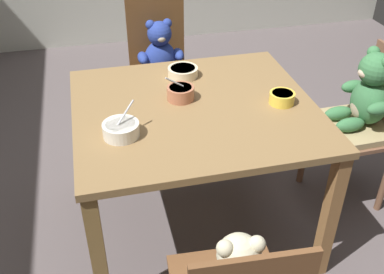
{
  "coord_description": "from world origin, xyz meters",
  "views": [
    {
      "loc": [
        -0.41,
        -1.68,
        1.72
      ],
      "look_at": [
        0.0,
        0.05,
        0.51
      ],
      "focal_mm": 42.65,
      "sensor_mm": 36.0,
      "label": 1
    }
  ],
  "objects_px": {
    "dining_table": "(195,124)",
    "teddy_chair_far_center": "(161,62)",
    "porridge_bowl_white_near_left": "(121,129)",
    "porridge_bowl_cream_far_center": "(183,72)",
    "porridge_bowl_yellow_near_right": "(282,98)",
    "porridge_bowl_terracotta_center": "(181,93)",
    "teddy_chair_near_right": "(364,108)"
  },
  "relations": [
    {
      "from": "teddy_chair_far_center",
      "to": "teddy_chair_near_right",
      "type": "height_order",
      "value": "teddy_chair_far_center"
    },
    {
      "from": "dining_table",
      "to": "teddy_chair_far_center",
      "type": "relative_size",
      "value": 1.18
    },
    {
      "from": "dining_table",
      "to": "porridge_bowl_white_near_left",
      "type": "distance_m",
      "value": 0.39
    },
    {
      "from": "porridge_bowl_terracotta_center",
      "to": "porridge_bowl_white_near_left",
      "type": "xyz_separation_m",
      "value": [
        -0.29,
        -0.23,
        -0.0
      ]
    },
    {
      "from": "dining_table",
      "to": "porridge_bowl_white_near_left",
      "type": "bearing_deg",
      "value": -155.1
    },
    {
      "from": "porridge_bowl_cream_far_center",
      "to": "porridge_bowl_yellow_near_right",
      "type": "height_order",
      "value": "porridge_bowl_yellow_near_right"
    },
    {
      "from": "porridge_bowl_cream_far_center",
      "to": "porridge_bowl_terracotta_center",
      "type": "bearing_deg",
      "value": -105.1
    },
    {
      "from": "teddy_chair_near_right",
      "to": "porridge_bowl_white_near_left",
      "type": "height_order",
      "value": "teddy_chair_near_right"
    },
    {
      "from": "teddy_chair_far_center",
      "to": "porridge_bowl_cream_far_center",
      "type": "height_order",
      "value": "teddy_chair_far_center"
    },
    {
      "from": "porridge_bowl_cream_far_center",
      "to": "porridge_bowl_yellow_near_right",
      "type": "distance_m",
      "value": 0.51
    },
    {
      "from": "dining_table",
      "to": "teddy_chair_far_center",
      "type": "bearing_deg",
      "value": 90.41
    },
    {
      "from": "dining_table",
      "to": "porridge_bowl_yellow_near_right",
      "type": "bearing_deg",
      "value": -9.25
    },
    {
      "from": "porridge_bowl_white_near_left",
      "to": "porridge_bowl_yellow_near_right",
      "type": "xyz_separation_m",
      "value": [
        0.72,
        0.09,
        -0.0
      ]
    },
    {
      "from": "teddy_chair_near_right",
      "to": "porridge_bowl_cream_far_center",
      "type": "height_order",
      "value": "teddy_chair_near_right"
    },
    {
      "from": "dining_table",
      "to": "porridge_bowl_terracotta_center",
      "type": "bearing_deg",
      "value": 120.61
    },
    {
      "from": "porridge_bowl_terracotta_center",
      "to": "porridge_bowl_yellow_near_right",
      "type": "height_order",
      "value": "porridge_bowl_terracotta_center"
    },
    {
      "from": "porridge_bowl_terracotta_center",
      "to": "porridge_bowl_yellow_near_right",
      "type": "bearing_deg",
      "value": -18.11
    },
    {
      "from": "porridge_bowl_cream_far_center",
      "to": "porridge_bowl_white_near_left",
      "type": "height_order",
      "value": "porridge_bowl_white_near_left"
    },
    {
      "from": "teddy_chair_far_center",
      "to": "porridge_bowl_white_near_left",
      "type": "bearing_deg",
      "value": -18.98
    },
    {
      "from": "dining_table",
      "to": "porridge_bowl_terracotta_center",
      "type": "distance_m",
      "value": 0.15
    },
    {
      "from": "dining_table",
      "to": "porridge_bowl_terracotta_center",
      "type": "relative_size",
      "value": 8.02
    },
    {
      "from": "teddy_chair_near_right",
      "to": "porridge_bowl_yellow_near_right",
      "type": "xyz_separation_m",
      "value": [
        -0.5,
        -0.09,
        0.17
      ]
    },
    {
      "from": "porridge_bowl_cream_far_center",
      "to": "porridge_bowl_white_near_left",
      "type": "bearing_deg",
      "value": -127.73
    },
    {
      "from": "porridge_bowl_terracotta_center",
      "to": "porridge_bowl_yellow_near_right",
      "type": "relative_size",
      "value": 1.17
    },
    {
      "from": "porridge_bowl_white_near_left",
      "to": "dining_table",
      "type": "bearing_deg",
      "value": 24.9
    },
    {
      "from": "porridge_bowl_terracotta_center",
      "to": "porridge_bowl_cream_far_center",
      "type": "relative_size",
      "value": 0.89
    },
    {
      "from": "teddy_chair_near_right",
      "to": "porridge_bowl_terracotta_center",
      "type": "xyz_separation_m",
      "value": [
        -0.92,
        0.05,
        0.18
      ]
    },
    {
      "from": "teddy_chair_near_right",
      "to": "porridge_bowl_white_near_left",
      "type": "distance_m",
      "value": 1.24
    },
    {
      "from": "porridge_bowl_white_near_left",
      "to": "porridge_bowl_yellow_near_right",
      "type": "bearing_deg",
      "value": 7.48
    },
    {
      "from": "teddy_chair_near_right",
      "to": "porridge_bowl_terracotta_center",
      "type": "height_order",
      "value": "teddy_chair_near_right"
    },
    {
      "from": "teddy_chair_near_right",
      "to": "porridge_bowl_white_near_left",
      "type": "xyz_separation_m",
      "value": [
        -1.22,
        -0.18,
        0.18
      ]
    },
    {
      "from": "dining_table",
      "to": "teddy_chair_near_right",
      "type": "bearing_deg",
      "value": 1.72
    }
  ]
}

